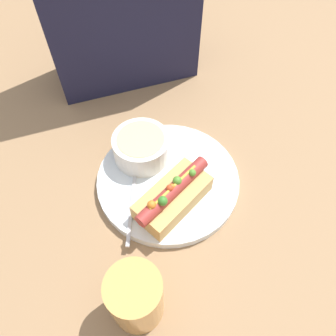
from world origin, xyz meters
The scene contains 6 objects.
ground_plane centered at (0.00, 0.00, 0.00)m, with size 4.00×4.00×0.00m, color #93704C.
dinner_plate centered at (0.00, 0.00, 0.01)m, with size 0.28×0.28×0.02m.
hot_dog centered at (-0.01, -0.06, 0.04)m, with size 0.16×0.13×0.07m.
soup_bowl centered at (-0.03, 0.07, 0.05)m, with size 0.11×0.11×0.05m.
spoon centered at (-0.07, 0.01, 0.02)m, with size 0.08×0.17×0.01m.
drinking_glass centered at (-0.12, -0.21, 0.06)m, with size 0.08×0.08×0.12m.
Camera 1 is at (-0.12, -0.33, 0.55)m, focal length 35.00 mm.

